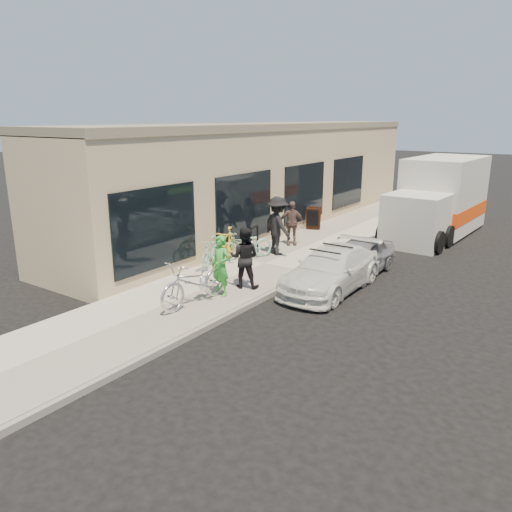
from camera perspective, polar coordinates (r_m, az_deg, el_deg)
The scene contains 17 objects.
ground at distance 11.89m, azimuth 0.91°, elevation -6.43°, with size 120.00×120.00×0.00m, color black.
sidewalk at distance 15.27m, azimuth 1.01°, elevation -1.08°, with size 3.00×34.00×0.15m, color #B2ADA0.
curb at distance 14.51m, azimuth 6.09°, elevation -2.13°, with size 0.12×34.00×0.13m, color gray.
storefront at distance 20.71m, azimuth 1.32°, elevation 9.13°, with size 3.60×20.00×4.22m.
bike_rack at distance 16.04m, azimuth -0.20°, elevation 2.11°, with size 0.22×0.65×0.94m.
sandwich_board at distance 19.87m, azimuth 6.57°, elevation 4.30°, with size 0.68×0.69×0.88m.
sedan_white at distance 13.38m, azimuth 8.61°, elevation -1.53°, with size 1.59×3.86×1.16m.
sedan_silver at distance 14.80m, azimuth 11.71°, elevation -0.09°, with size 1.27×3.17×1.08m, color #A2A2A7.
moving_truck at distance 20.67m, azimuth 20.17°, elevation 5.89°, with size 2.49×6.10×2.95m.
tandem_bike at distance 11.87m, azimuth -7.01°, elevation -2.95°, with size 0.74×2.12×1.12m, color silver.
woman_rider at distance 12.34m, azimuth -4.08°, elevation -1.12°, with size 0.56×0.37×1.53m, color green.
man_standing at distance 12.90m, azimuth -1.34°, elevation -0.19°, with size 0.78×0.61×1.60m, color black.
cruiser_bike_a at distance 14.85m, azimuth -5.18°, elevation 0.44°, with size 0.41×1.47×0.88m, color #84C5B4.
cruiser_bike_b at distance 15.61m, azimuth -1.10°, elevation 1.33°, with size 0.61×1.75×0.92m, color #84C5B4.
cruiser_bike_c at distance 15.21m, azimuth -3.26°, elevation 1.18°, with size 0.50×1.76×1.06m, color gold.
bystander_a at distance 16.04m, azimuth 2.49°, elevation 3.46°, with size 1.22×0.70×1.88m, color black.
bystander_b at distance 17.32m, azimuth 4.06°, elevation 3.76°, with size 0.90×0.37×1.54m, color brown.
Camera 1 is at (6.16, -9.14, 4.46)m, focal length 35.00 mm.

